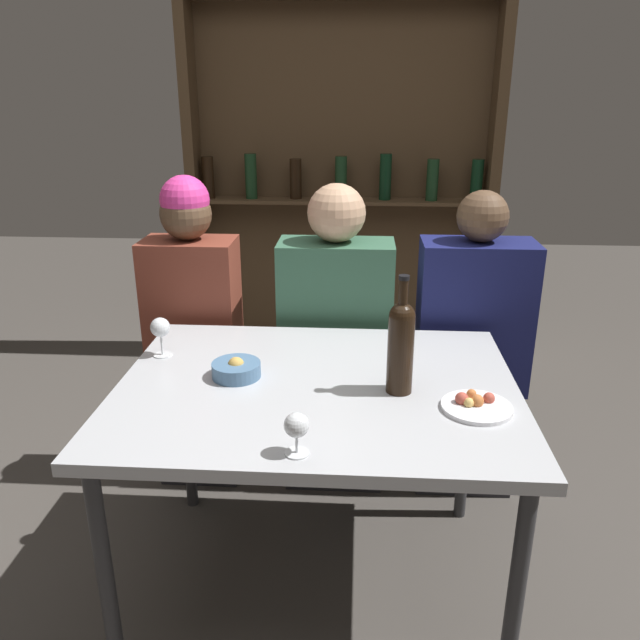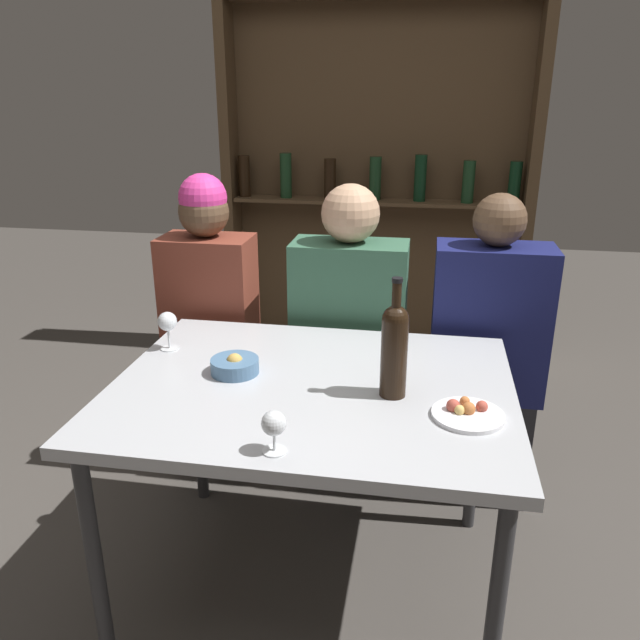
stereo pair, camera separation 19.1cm
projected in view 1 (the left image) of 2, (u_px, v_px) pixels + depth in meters
ground_plane at (317, 583)px, 2.09m from camera, size 10.00×10.00×0.00m
dining_table at (317, 403)px, 1.86m from camera, size 1.17×0.91×0.74m
wine_rack_wall at (341, 163)px, 3.58m from camera, size 1.77×0.21×2.27m
wine_bottle at (401, 343)px, 1.74m from camera, size 0.07×0.07×0.35m
wine_glass_0 at (297, 427)px, 1.46m from camera, size 0.06×0.06×0.11m
wine_glass_1 at (160, 329)px, 2.00m from camera, size 0.06×0.06×0.13m
food_plate_0 at (476, 405)px, 1.69m from camera, size 0.19×0.19×0.04m
snack_bowl at (236, 369)px, 1.87m from camera, size 0.15×0.15×0.06m
seated_person_left at (195, 339)px, 2.49m from camera, size 0.35×0.22×1.27m
seated_person_center at (335, 351)px, 2.47m from camera, size 0.43×0.22×1.24m
seated_person_right at (470, 357)px, 2.44m from camera, size 0.42×0.22×1.22m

